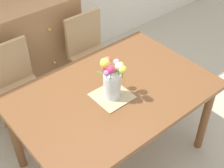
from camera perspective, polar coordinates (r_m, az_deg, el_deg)
ground_plane at (r=2.97m, az=0.16°, el=-12.62°), size 12.00×12.00×0.00m
dining_table at (r=2.46m, az=0.18°, el=-2.90°), size 1.52×1.03×0.78m
chair_left at (r=2.99m, az=-16.80°, el=-0.09°), size 0.42×0.42×0.90m
chair_right at (r=3.30m, az=-3.90°, el=5.96°), size 0.42×0.42×0.90m
dresser at (r=3.42m, az=-16.93°, el=5.20°), size 1.40×0.47×1.00m
placemat at (r=2.35m, az=0.00°, el=-2.17°), size 0.26×0.26×0.01m
flower_vase at (r=2.25m, az=0.02°, el=0.86°), size 0.19×0.22×0.32m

